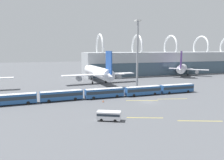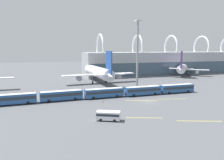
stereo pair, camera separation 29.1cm
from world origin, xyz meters
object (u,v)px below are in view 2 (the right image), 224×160
airliner_at_gate_far (99,72)px  floodlight_mast (137,52)px  shuttle_bus_3 (143,90)px  shuttle_bus_4 (177,88)px  shuttle_bus_2 (104,92)px  airliner_parked_remote (183,68)px  service_van_foreground (108,115)px  shuttle_bus_1 (62,95)px  traffic_cone_0 (103,101)px  shuttle_bus_0 (13,99)px

airliner_at_gate_far → floodlight_mast: 26.30m
shuttle_bus_3 → shuttle_bus_4: same height
shuttle_bus_4 → floodlight_mast: size_ratio=0.48×
airliner_at_gate_far → shuttle_bus_2: 32.24m
shuttle_bus_3 → shuttle_bus_4: size_ratio=1.00×
airliner_parked_remote → service_van_foreground: airliner_parked_remote is taller
airliner_at_gate_far → shuttle_bus_1: bearing=143.5°
shuttle_bus_3 → traffic_cone_0: 17.01m
shuttle_bus_0 → shuttle_bus_2: same height
shuttle_bus_0 → airliner_at_gate_far: bearing=40.5°
airliner_parked_remote → floodlight_mast: floodlight_mast is taller
airliner_at_gate_far → shuttle_bus_1: airliner_at_gate_far is taller
shuttle_bus_2 → shuttle_bus_1: bearing=177.3°
airliner_at_gate_far → shuttle_bus_4: 38.91m
floodlight_mast → shuttle_bus_4: bearing=-38.6°
floodlight_mast → traffic_cone_0: bearing=-140.5°
shuttle_bus_1 → shuttle_bus_4: bearing=-3.8°
airliner_parked_remote → traffic_cone_0: 83.38m
airliner_at_gate_far → service_van_foreground: bearing=164.3°
shuttle_bus_3 → traffic_cone_0: shuttle_bus_3 is taller
shuttle_bus_3 → traffic_cone_0: size_ratio=19.49×
shuttle_bus_1 → service_van_foreground: (8.70, -23.05, -0.59)m
shuttle_bus_0 → service_van_foreground: (22.82, -22.23, -0.59)m
shuttle_bus_2 → shuttle_bus_3: bearing=-3.7°
airliner_at_gate_far → traffic_cone_0: (-7.98, -37.08, -4.87)m
shuttle_bus_1 → shuttle_bus_4: 42.37m
airliner_at_gate_far → airliner_parked_remote: (57.55, 14.29, -0.47)m
shuttle_bus_1 → shuttle_bus_4: size_ratio=1.01×
shuttle_bus_2 → shuttle_bus_3: same height
airliner_parked_remote → shuttle_bus_3: (-49.41, -46.18, -2.85)m
shuttle_bus_2 → shuttle_bus_3: size_ratio=1.00×
airliner_at_gate_far → airliner_parked_remote: size_ratio=1.29×
traffic_cone_0 → service_van_foreground: bearing=-101.1°
shuttle_bus_1 → shuttle_bus_0: bearing=180.0°
shuttle_bus_2 → shuttle_bus_3: 14.13m
shuttle_bus_3 → service_van_foreground: shuttle_bus_3 is taller
shuttle_bus_1 → floodlight_mast: (30.28, 9.29, 13.33)m
shuttle_bus_0 → shuttle_bus_1: size_ratio=1.00×
airliner_parked_remote → shuttle_bus_1: airliner_parked_remote is taller
airliner_parked_remote → shuttle_bus_2: bearing=166.2°
airliner_at_gate_far → traffic_cone_0: airliner_at_gate_far is taller
shuttle_bus_2 → service_van_foreground: size_ratio=2.28×
traffic_cone_0 → shuttle_bus_0: bearing=169.5°
airliner_parked_remote → floodlight_mast: bearing=167.9°
shuttle_bus_3 → floodlight_mast: floodlight_mast is taller
shuttle_bus_4 → floodlight_mast: floodlight_mast is taller
airliner_parked_remote → shuttle_bus_3: 67.69m
airliner_parked_remote → shuttle_bus_0: airliner_parked_remote is taller
shuttle_bus_0 → shuttle_bus_2: 28.25m
shuttle_bus_2 → shuttle_bus_4: size_ratio=1.00×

